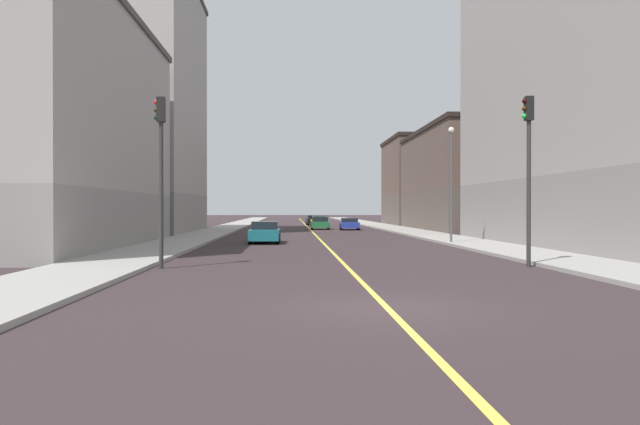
{
  "coord_description": "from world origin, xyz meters",
  "views": [
    {
      "loc": [
        -2.13,
        -13.62,
        2.18
      ],
      "look_at": [
        0.72,
        44.87,
        1.81
      ],
      "focal_mm": 35.2,
      "sensor_mm": 36.0,
      "label": 1
    }
  ],
  "objects_px": {
    "building_right_corner": "(39,127)",
    "car_green": "(320,223)",
    "building_left_mid": "(470,180)",
    "car_teal": "(265,233)",
    "car_blue": "(349,224)",
    "building_left_near": "(604,37)",
    "street_lamp_left_near": "(451,172)",
    "car_black": "(314,220)",
    "traffic_light_left_near": "(528,157)",
    "car_yellow": "(319,221)",
    "traffic_light_right_near": "(161,158)",
    "building_left_far": "(427,182)",
    "building_right_midblock": "(138,106)"
  },
  "relations": [
    {
      "from": "building_left_mid",
      "to": "car_teal",
      "type": "relative_size",
      "value": 4.89
    },
    {
      "from": "building_right_midblock",
      "to": "car_blue",
      "type": "relative_size",
      "value": 5.69
    },
    {
      "from": "building_left_far",
      "to": "car_teal",
      "type": "relative_size",
      "value": 3.28
    },
    {
      "from": "building_right_corner",
      "to": "traffic_light_left_near",
      "type": "relative_size",
      "value": 3.6
    },
    {
      "from": "building_left_near",
      "to": "building_right_corner",
      "type": "height_order",
      "value": "building_left_near"
    },
    {
      "from": "car_black",
      "to": "car_green",
      "type": "distance_m",
      "value": 16.98
    },
    {
      "from": "building_left_mid",
      "to": "traffic_light_right_near",
      "type": "relative_size",
      "value": 3.55
    },
    {
      "from": "building_left_mid",
      "to": "car_yellow",
      "type": "xyz_separation_m",
      "value": [
        -14.31,
        14.02,
        -4.41
      ]
    },
    {
      "from": "building_left_mid",
      "to": "car_yellow",
      "type": "relative_size",
      "value": 4.87
    },
    {
      "from": "street_lamp_left_near",
      "to": "car_green",
      "type": "bearing_deg",
      "value": 103.53
    },
    {
      "from": "building_left_mid",
      "to": "traffic_light_left_near",
      "type": "bearing_deg",
      "value": -103.14
    },
    {
      "from": "building_left_far",
      "to": "traffic_light_right_near",
      "type": "distance_m",
      "value": 62.2
    },
    {
      "from": "building_left_near",
      "to": "street_lamp_left_near",
      "type": "xyz_separation_m",
      "value": [
        -7.97,
        3.14,
        -7.5
      ]
    },
    {
      "from": "building_left_near",
      "to": "building_left_far",
      "type": "relative_size",
      "value": 1.68
    },
    {
      "from": "traffic_light_left_near",
      "to": "car_blue",
      "type": "height_order",
      "value": "traffic_light_left_near"
    },
    {
      "from": "traffic_light_left_near",
      "to": "street_lamp_left_near",
      "type": "bearing_deg",
      "value": 86.14
    },
    {
      "from": "traffic_light_right_near",
      "to": "car_teal",
      "type": "distance_m",
      "value": 17.45
    },
    {
      "from": "street_lamp_left_near",
      "to": "car_blue",
      "type": "xyz_separation_m",
      "value": [
        -3.75,
        26.18,
        -3.82
      ]
    },
    {
      "from": "building_right_corner",
      "to": "traffic_light_right_near",
      "type": "relative_size",
      "value": 3.68
    },
    {
      "from": "building_left_mid",
      "to": "car_teal",
      "type": "bearing_deg",
      "value": -131.9
    },
    {
      "from": "building_left_far",
      "to": "car_blue",
      "type": "height_order",
      "value": "building_left_far"
    },
    {
      "from": "building_left_far",
      "to": "car_blue",
      "type": "relative_size",
      "value": 3.67
    },
    {
      "from": "building_right_midblock",
      "to": "car_teal",
      "type": "bearing_deg",
      "value": -55.42
    },
    {
      "from": "car_black",
      "to": "car_green",
      "type": "relative_size",
      "value": 1.09
    },
    {
      "from": "building_right_midblock",
      "to": "traffic_light_right_near",
      "type": "xyz_separation_m",
      "value": [
        8.96,
        -34.35,
        -7.47
      ]
    },
    {
      "from": "building_left_near",
      "to": "car_yellow",
      "type": "relative_size",
      "value": 5.46
    },
    {
      "from": "street_lamp_left_near",
      "to": "car_green",
      "type": "relative_size",
      "value": 1.71
    },
    {
      "from": "car_teal",
      "to": "traffic_light_left_near",
      "type": "bearing_deg",
      "value": -58.18
    },
    {
      "from": "building_left_far",
      "to": "car_yellow",
      "type": "bearing_deg",
      "value": -159.25
    },
    {
      "from": "car_teal",
      "to": "car_green",
      "type": "relative_size",
      "value": 1.1
    },
    {
      "from": "car_teal",
      "to": "car_yellow",
      "type": "bearing_deg",
      "value": 81.83
    },
    {
      "from": "building_left_mid",
      "to": "street_lamp_left_near",
      "type": "distance_m",
      "value": 24.78
    },
    {
      "from": "building_left_near",
      "to": "building_left_far",
      "type": "height_order",
      "value": "building_left_near"
    },
    {
      "from": "building_left_mid",
      "to": "traffic_light_left_near",
      "type": "xyz_separation_m",
      "value": [
        -8.99,
        -38.51,
        -0.96
      ]
    },
    {
      "from": "building_left_far",
      "to": "building_right_corner",
      "type": "bearing_deg",
      "value": -124.4
    },
    {
      "from": "traffic_light_right_near",
      "to": "car_green",
      "type": "xyz_separation_m",
      "value": [
        7.89,
        42.84,
        -3.35
      ]
    },
    {
      "from": "traffic_light_right_near",
      "to": "car_green",
      "type": "height_order",
      "value": "traffic_light_right_near"
    },
    {
      "from": "traffic_light_left_near",
      "to": "street_lamp_left_near",
      "type": "height_order",
      "value": "street_lamp_left_near"
    },
    {
      "from": "traffic_light_left_near",
      "to": "car_green",
      "type": "height_order",
      "value": "traffic_light_left_near"
    },
    {
      "from": "traffic_light_right_near",
      "to": "car_yellow",
      "type": "bearing_deg",
      "value": 81.09
    },
    {
      "from": "building_left_near",
      "to": "traffic_light_left_near",
      "type": "xyz_separation_m",
      "value": [
        -8.99,
        -11.9,
        -7.83
      ]
    },
    {
      "from": "car_blue",
      "to": "car_teal",
      "type": "distance_m",
      "value": 25.58
    },
    {
      "from": "car_blue",
      "to": "car_green",
      "type": "relative_size",
      "value": 0.98
    },
    {
      "from": "building_left_mid",
      "to": "car_green",
      "type": "xyz_separation_m",
      "value": [
        -14.66,
        4.33,
        -4.4
      ]
    },
    {
      "from": "building_left_near",
      "to": "street_lamp_left_near",
      "type": "bearing_deg",
      "value": 158.48
    },
    {
      "from": "building_left_far",
      "to": "traffic_light_right_near",
      "type": "xyz_separation_m",
      "value": [
        -22.55,
        -57.95,
        -1.65
      ]
    },
    {
      "from": "building_right_corner",
      "to": "car_green",
      "type": "xyz_separation_m",
      "value": [
        16.84,
        30.9,
        -5.95
      ]
    },
    {
      "from": "building_left_near",
      "to": "car_blue",
      "type": "height_order",
      "value": "building_left_near"
    },
    {
      "from": "building_right_midblock",
      "to": "car_blue",
      "type": "distance_m",
      "value": 23.6
    },
    {
      "from": "traffic_light_left_near",
      "to": "car_green",
      "type": "bearing_deg",
      "value": 97.54
    }
  ]
}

